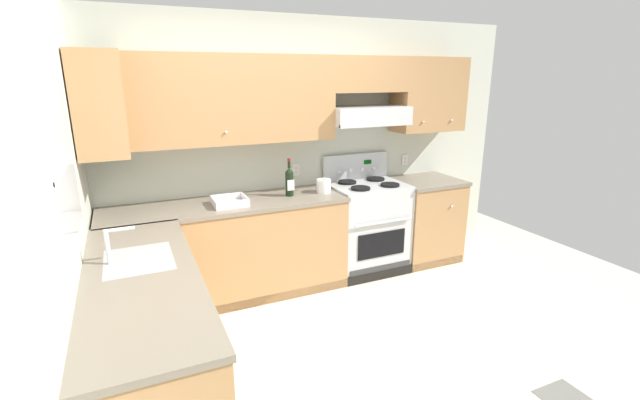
{
  "coord_description": "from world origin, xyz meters",
  "views": [
    {
      "loc": [
        -1.25,
        -2.5,
        2.01
      ],
      "look_at": [
        0.19,
        0.7,
        1.0
      ],
      "focal_mm": 24.63,
      "sensor_mm": 36.0,
      "label": 1
    }
  ],
  "objects_px": {
    "stove": "(367,226)",
    "bowl": "(230,202)",
    "paper_towel_roll": "(324,186)",
    "wine_bottle": "(289,181)"
  },
  "relations": [
    {
      "from": "stove",
      "to": "bowl",
      "type": "bearing_deg",
      "value": -176.7
    },
    {
      "from": "stove",
      "to": "paper_towel_roll",
      "type": "height_order",
      "value": "stove"
    },
    {
      "from": "bowl",
      "to": "paper_towel_roll",
      "type": "relative_size",
      "value": 2.11
    },
    {
      "from": "wine_bottle",
      "to": "bowl",
      "type": "xyz_separation_m",
      "value": [
        -0.58,
        -0.07,
        -0.12
      ]
    },
    {
      "from": "wine_bottle",
      "to": "paper_towel_roll",
      "type": "xyz_separation_m",
      "value": [
        0.34,
        -0.02,
        -0.08
      ]
    },
    {
      "from": "stove",
      "to": "paper_towel_roll",
      "type": "bearing_deg",
      "value": -176.05
    },
    {
      "from": "stove",
      "to": "paper_towel_roll",
      "type": "xyz_separation_m",
      "value": [
        -0.52,
        -0.04,
        0.5
      ]
    },
    {
      "from": "wine_bottle",
      "to": "paper_towel_roll",
      "type": "height_order",
      "value": "wine_bottle"
    },
    {
      "from": "paper_towel_roll",
      "to": "stove",
      "type": "bearing_deg",
      "value": 3.95
    },
    {
      "from": "paper_towel_roll",
      "to": "wine_bottle",
      "type": "bearing_deg",
      "value": 176.13
    }
  ]
}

